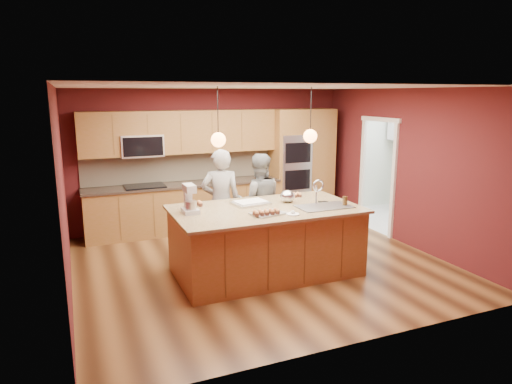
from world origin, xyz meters
name	(u,v)px	position (x,y,z in m)	size (l,w,h in m)	color
floor	(261,264)	(0.00, 0.00, 0.00)	(5.50, 5.50, 0.00)	#432612
ceiling	(262,87)	(0.00, 0.00, 2.70)	(5.50, 5.50, 0.00)	silver
wall_back	(212,158)	(0.00, 2.50, 1.35)	(5.50, 5.50, 0.00)	#501619
wall_front	(360,222)	(0.00, -2.50, 1.35)	(5.50, 5.50, 0.00)	#501619
wall_left	(63,195)	(-2.75, 0.00, 1.35)	(5.00, 5.00, 0.00)	#501619
wall_right	(408,168)	(2.75, 0.00, 1.35)	(5.00, 5.00, 0.00)	#501619
cabinet_run	(182,181)	(-0.68, 2.25, 0.98)	(3.74, 0.64, 2.30)	olive
oven_column	(301,165)	(1.85, 2.19, 1.15)	(1.30, 0.62, 2.30)	olive
doorway_trim	(377,178)	(2.73, 0.80, 1.05)	(0.08, 1.11, 2.20)	white
laundry_room	(432,126)	(4.35, 1.20, 1.95)	(2.60, 2.70, 2.70)	beige
pendant_left	(218,140)	(-0.77, -0.32, 2.00)	(0.20, 0.20, 0.80)	black
pendant_right	(310,136)	(0.63, -0.32, 2.00)	(0.20, 0.20, 0.80)	black
island	(267,240)	(-0.05, -0.32, 0.51)	(2.69, 1.50, 1.37)	olive
person_left	(221,203)	(-0.42, 0.69, 0.88)	(0.64, 0.42, 1.75)	black
person_right	(259,202)	(0.24, 0.69, 0.82)	(0.80, 0.62, 1.64)	gray
stand_mixer	(190,201)	(-1.15, -0.17, 1.16)	(0.21, 0.30, 0.40)	silver
sheet_cake	(251,203)	(-0.19, -0.03, 1.01)	(0.56, 0.44, 0.05)	silver
cooling_rack	(268,213)	(-0.19, -0.65, 1.00)	(0.44, 0.31, 0.02)	#B9BDC2
mixing_bowl	(287,196)	(0.38, -0.12, 1.08)	(0.23, 0.23, 0.19)	silver
plate	(293,214)	(0.12, -0.81, 1.00)	(0.18, 0.18, 0.01)	silver
tumbler	(345,201)	(1.07, -0.64, 1.06)	(0.07, 0.07, 0.14)	#3E2911
phone	(323,202)	(0.88, -0.33, 1.00)	(0.14, 0.08, 0.01)	black
cupcakes_left	(194,204)	(-1.00, 0.17, 1.03)	(0.25, 0.16, 0.07)	#DE9051
cupcakes_rack	(266,212)	(-0.24, -0.73, 1.04)	(0.38, 0.15, 0.07)	#DE9051
cupcakes_right	(297,195)	(0.68, 0.15, 1.03)	(0.15, 0.15, 0.07)	#DE9051
washer	(433,201)	(4.20, 0.85, 0.46)	(0.56, 0.58, 0.91)	silver
dryer	(412,194)	(4.22, 1.50, 0.47)	(0.58, 0.60, 0.94)	silver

